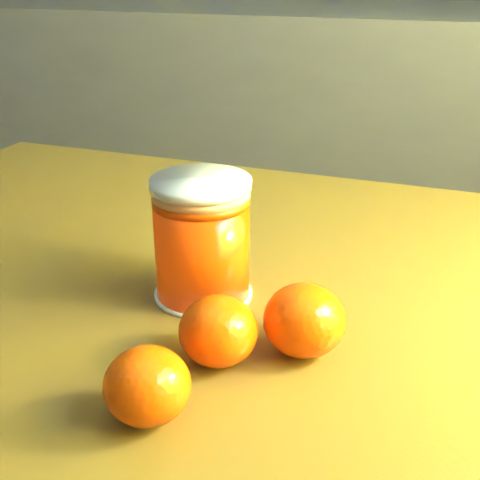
# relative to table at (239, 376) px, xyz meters

# --- Properties ---
(kitchen_counter) EXTENTS (3.15, 0.60, 0.90)m
(kitchen_counter) POSITION_rel_table_xyz_m (-0.84, 1.42, -0.22)
(kitchen_counter) COLOR #514F55
(kitchen_counter) RESTS_ON ground
(table) EXTENTS (1.07, 0.78, 0.77)m
(table) POSITION_rel_table_xyz_m (0.00, 0.00, 0.00)
(table) COLOR brown
(table) RESTS_ON ground
(juice_glass) EXTENTS (0.09, 0.09, 0.11)m
(juice_glass) POSITION_rel_table_xyz_m (-0.03, -0.02, 0.15)
(juice_glass) COLOR red
(juice_glass) RESTS_ON table
(orange_front) EXTENTS (0.07, 0.07, 0.06)m
(orange_front) POSITION_rel_table_xyz_m (0.02, -0.12, 0.13)
(orange_front) COLOR #EE4804
(orange_front) RESTS_ON table
(orange_back) EXTENTS (0.07, 0.07, 0.06)m
(orange_back) POSITION_rel_table_xyz_m (0.08, -0.08, 0.13)
(orange_back) COLOR #EE4804
(orange_back) RESTS_ON table
(orange_extra) EXTENTS (0.07, 0.07, 0.05)m
(orange_extra) POSITION_rel_table_xyz_m (-0.01, -0.19, 0.12)
(orange_extra) COLOR #EE4804
(orange_extra) RESTS_ON table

